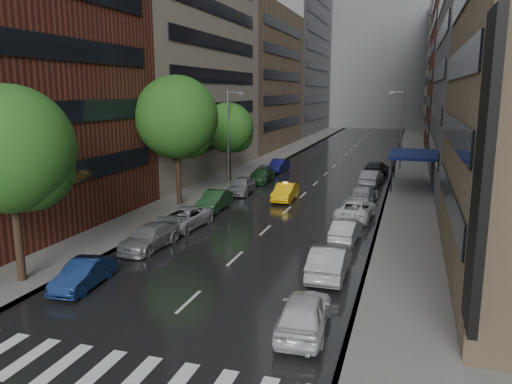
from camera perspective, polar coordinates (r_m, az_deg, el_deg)
ground at (r=19.43m, az=-12.90°, el=-16.71°), size 220.00×220.00×0.00m
road at (r=65.91m, az=9.41°, el=3.41°), size 14.00×140.00×0.01m
sidewalk_left at (r=67.71m, az=1.83°, el=3.83°), size 4.00×140.00×0.15m
sidewalk_right at (r=65.29m, az=17.26°, el=3.03°), size 4.00×140.00×0.15m
crosswalk at (r=17.86m, az=-15.72°, el=-19.52°), size 13.15×2.80×0.01m
buildings_left at (r=77.56m, az=-0.73°, el=16.58°), size 8.00×108.00×38.00m
buildings_right at (r=71.87m, az=22.99°, el=15.35°), size 8.05×109.10×36.00m
building_far at (r=133.15m, az=13.91°, el=14.13°), size 40.00×14.00×32.00m
tree_near at (r=25.49m, az=-26.34°, el=4.38°), size 5.92×5.92×9.43m
tree_mid at (r=39.62m, az=-9.04°, el=8.42°), size 6.48×6.48×10.32m
tree_far at (r=50.21m, az=-3.16°, el=7.34°), size 5.02×5.02×8.00m
taxi at (r=42.09m, az=3.37°, el=-0.00°), size 1.58×4.40×1.44m
parked_cars_left at (r=40.01m, az=-4.06°, el=-0.64°), size 2.73×40.05×1.53m
parked_cars_right at (r=38.42m, az=11.65°, el=-1.30°), size 2.77×42.97×1.59m
street_lamp_left at (r=47.85m, az=-3.11°, el=6.43°), size 1.74×0.22×9.00m
street_lamp_right at (r=59.83m, az=16.27°, el=7.00°), size 1.74×0.22×9.00m
awning at (r=50.02m, az=17.32°, el=4.13°), size 4.00×8.00×3.12m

